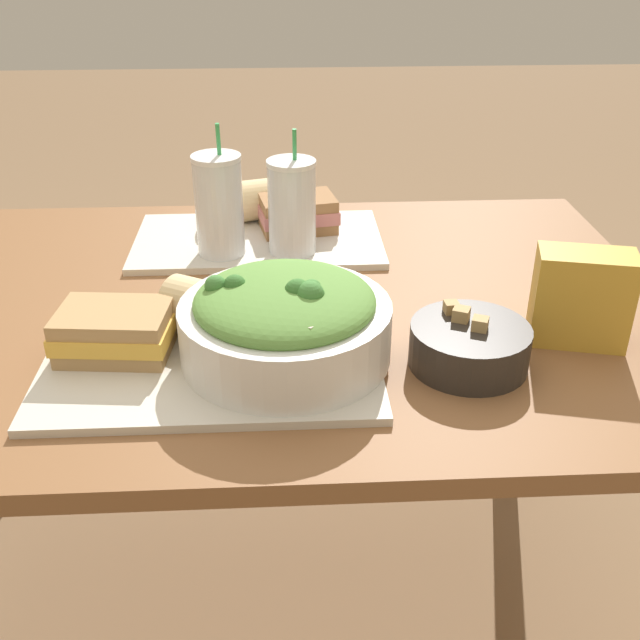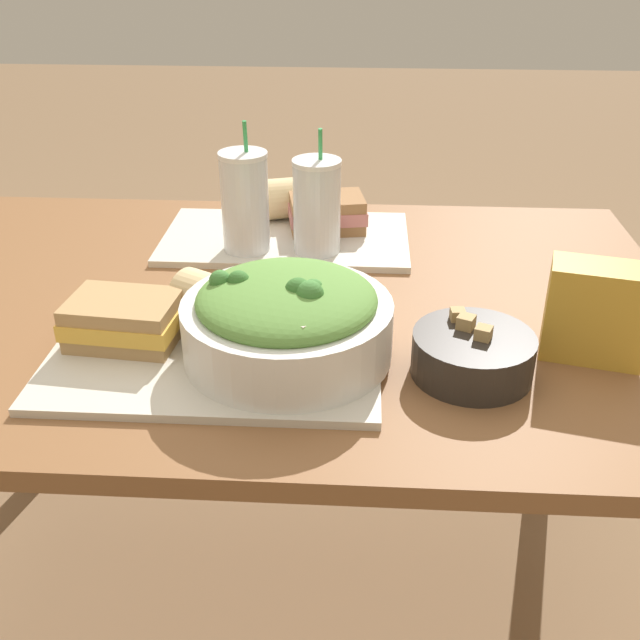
# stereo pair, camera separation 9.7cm
# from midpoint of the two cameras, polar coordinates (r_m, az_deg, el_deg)

# --- Properties ---
(ground_plane) EXTENTS (12.00, 12.00, 0.00)m
(ground_plane) POSITION_cam_midpoint_polar(r_m,az_deg,el_deg) (1.66, -6.76, -21.46)
(ground_plane) COLOR #846647
(dining_table) EXTENTS (1.37, 0.88, 0.73)m
(dining_table) POSITION_cam_midpoint_polar(r_m,az_deg,el_deg) (1.24, -8.43, -2.46)
(dining_table) COLOR brown
(dining_table) RESTS_ON ground_plane
(tray_near) EXTENTS (0.45, 0.26, 0.01)m
(tray_near) POSITION_cam_midpoint_polar(r_m,az_deg,el_deg) (1.02, -11.02, -3.81)
(tray_near) COLOR beige
(tray_near) RESTS_ON dining_table
(tray_far) EXTENTS (0.45, 0.26, 0.01)m
(tray_far) POSITION_cam_midpoint_polar(r_m,az_deg,el_deg) (1.40, -6.70, 6.00)
(tray_far) COLOR beige
(tray_far) RESTS_ON dining_table
(salad_bowl) EXTENTS (0.28, 0.28, 0.12)m
(salad_bowl) POSITION_cam_midpoint_polar(r_m,az_deg,el_deg) (0.99, -5.47, -0.10)
(salad_bowl) COLOR white
(salad_bowl) RESTS_ON tray_near
(soup_bowl) EXTENTS (0.16, 0.16, 0.08)m
(soup_bowl) POSITION_cam_midpoint_polar(r_m,az_deg,el_deg) (1.01, 8.65, -1.92)
(soup_bowl) COLOR #2D2823
(soup_bowl) RESTS_ON dining_table
(sandwich_near) EXTENTS (0.16, 0.12, 0.06)m
(sandwich_near) POSITION_cam_midpoint_polar(r_m,az_deg,el_deg) (1.06, -17.91, -0.89)
(sandwich_near) COLOR tan
(sandwich_near) RESTS_ON tray_near
(baguette_near) EXTENTS (0.15, 0.13, 0.08)m
(baguette_near) POSITION_cam_midpoint_polar(r_m,az_deg,el_deg) (1.07, -10.85, 0.69)
(baguette_near) COLOR #DBBC84
(baguette_near) RESTS_ON tray_near
(sandwich_far) EXTENTS (0.16, 0.12, 0.06)m
(sandwich_far) POSITION_cam_midpoint_polar(r_m,az_deg,el_deg) (1.42, -3.69, 8.09)
(sandwich_far) COLOR olive
(sandwich_far) RESTS_ON tray_far
(baguette_far) EXTENTS (0.14, 0.11, 0.08)m
(baguette_far) POSITION_cam_midpoint_polar(r_m,az_deg,el_deg) (1.47, -7.87, 8.90)
(baguette_far) COLOR #DBBC84
(baguette_far) RESTS_ON tray_far
(drink_cup_dark) EXTENTS (0.08, 0.08, 0.23)m
(drink_cup_dark) POSITION_cam_midpoint_polar(r_m,az_deg,el_deg) (1.31, -9.81, 8.33)
(drink_cup_dark) COLOR silver
(drink_cup_dark) RESTS_ON tray_far
(drink_cup_red) EXTENTS (0.08, 0.08, 0.22)m
(drink_cup_red) POSITION_cam_midpoint_polar(r_m,az_deg,el_deg) (1.30, -4.29, 8.33)
(drink_cup_red) COLOR silver
(drink_cup_red) RESTS_ON tray_far
(chip_bag) EXTENTS (0.14, 0.10, 0.14)m
(chip_bag) POSITION_cam_midpoint_polar(r_m,az_deg,el_deg) (1.09, 16.94, 1.56)
(chip_bag) COLOR gold
(chip_bag) RESTS_ON dining_table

